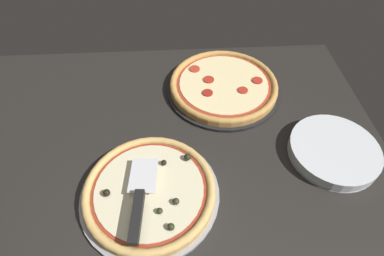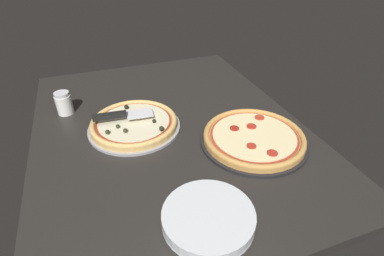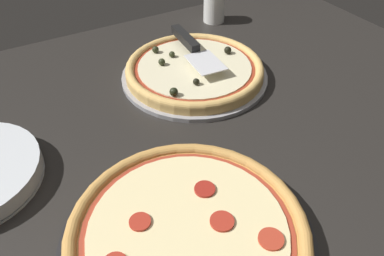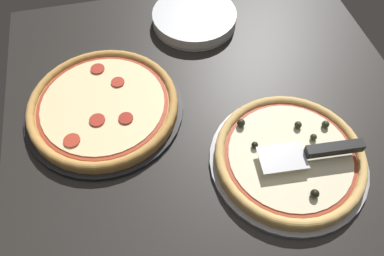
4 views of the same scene
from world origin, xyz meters
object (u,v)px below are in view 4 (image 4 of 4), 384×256
object	(u,v)px
serving_spatula	(323,150)
pizza_front	(290,156)
pizza_back	(103,105)
plate_stack	(194,18)

from	to	relation	value
serving_spatula	pizza_front	bearing A→B (deg)	71.65
pizza_front	pizza_back	distance (cm)	44.29
pizza_back	plate_stack	bearing A→B (deg)	-46.82
pizza_back	serving_spatula	world-z (taller)	serving_spatula
pizza_back	plate_stack	distance (cm)	38.88
pizza_front	serving_spatula	xyz separation A→B (cm)	(-1.93, -5.82, 3.38)
serving_spatula	pizza_back	bearing A→B (deg)	60.20
pizza_front	pizza_back	size ratio (longest dim) A/B	0.91
pizza_front	plate_stack	distance (cm)	50.56
pizza_front	pizza_back	bearing A→B (deg)	58.62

